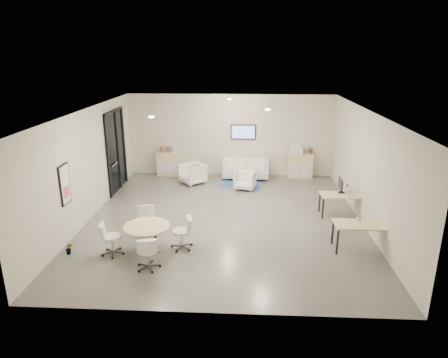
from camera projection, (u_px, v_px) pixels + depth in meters
The scene contains 21 objects.
room_shell at pixel (225, 167), 11.40m from camera, with size 9.60×10.60×4.80m.
glass_door at pixel (116, 148), 14.01m from camera, with size 0.09×1.90×2.85m.
artwork at pixel (65, 184), 10.09m from camera, with size 0.05×0.54×1.04m.
wall_tv at pixel (243, 132), 15.57m from camera, with size 0.98×0.06×0.58m.
ceiling_spots at pixel (219, 108), 11.72m from camera, with size 3.14×4.14×0.03m.
sideboard_left at pixel (168, 164), 15.92m from camera, with size 0.84×0.44×0.95m.
sideboard_right at pixel (300, 166), 15.64m from camera, with size 0.96×0.47×0.96m.
books at pixel (166, 150), 15.74m from camera, with size 0.49×0.14×0.22m.
printer at pixel (296, 149), 15.45m from camera, with size 0.50×0.42×0.35m.
loveseat at pixel (245, 169), 15.60m from camera, with size 1.77×0.92×0.66m.
blue_rug at pixel (240, 184), 14.93m from camera, with size 1.54×1.03×0.01m, color #315497.
armchair_left at pixel (193, 173), 14.95m from camera, with size 0.81×0.76×0.83m, color white.
armchair_right at pixel (245, 179), 14.35m from camera, with size 0.72×0.67×0.74m, color white.
desk_rear at pixel (342, 197), 11.95m from camera, with size 1.34×0.74×0.68m.
desk_front at pixel (361, 227), 9.86m from camera, with size 1.34×0.67×0.70m.
monitor at pixel (341, 185), 12.00m from camera, with size 0.20×0.50×0.44m.
round_table at pixel (147, 229), 9.79m from camera, with size 1.13×1.13×0.69m.
meeting_chairs at pixel (147, 236), 9.85m from camera, with size 2.35×2.35×0.82m.
plant_cabinet at pixel (311, 151), 15.43m from camera, with size 0.28×0.32×0.25m, color #3F7F3F.
plant_floor at pixel (69, 252), 9.79m from camera, with size 0.17×0.31×0.14m, color #3F7F3F.
cup at pixel (359, 218), 10.02m from camera, with size 0.14×0.11×0.14m, color white.
Camera 1 is at (0.56, -10.94, 4.76)m, focal length 32.00 mm.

